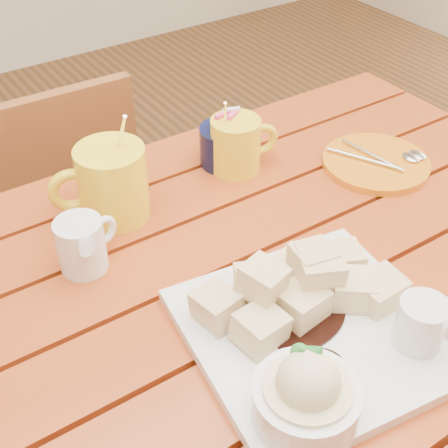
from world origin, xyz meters
TOP-DOWN VIEW (x-y plane):
  - table at (0.00, 0.00)m, footprint 1.20×0.79m
  - dessert_plate at (0.01, -0.12)m, footprint 0.32×0.32m
  - coffee_mug_left at (-0.06, 0.25)m, footprint 0.14×0.10m
  - coffee_mug_right at (0.16, 0.25)m, footprint 0.11×0.08m
  - cream_pitcher at (-0.15, 0.16)m, footprint 0.09×0.08m
  - sugar_caddy at (0.16, 0.27)m, footprint 0.09×0.09m
  - orange_saucer at (0.36, 0.12)m, footprint 0.18×0.18m
  - chair_far at (-0.06, 0.66)m, footprint 0.39×0.39m

SIDE VIEW (x-z plane):
  - chair_far at x=-0.06m, z-range 0.05..0.85m
  - table at x=0.00m, z-range 0.27..1.02m
  - orange_saucer at x=0.36m, z-range 0.75..0.77m
  - dessert_plate at x=0.01m, z-range 0.73..0.84m
  - sugar_caddy at x=0.16m, z-range 0.74..0.83m
  - cream_pitcher at x=-0.15m, z-range 0.75..0.83m
  - coffee_mug_right at x=0.16m, z-range 0.73..0.86m
  - coffee_mug_left at x=-0.06m, z-range 0.72..0.89m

